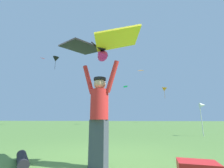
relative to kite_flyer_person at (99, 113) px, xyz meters
The scene contains 11 objects.
ground_plane 0.98m from the kite_flyer_person, 109.13° to the left, with size 120.00×120.00×0.00m, color #517A38.
kite_flyer_person is the anchor object (origin of this frame).
held_stunt_kite 1.32m from the kite_flyer_person, 106.54° to the right, with size 1.77×1.16×0.41m.
distant_kite_orange_high_left 18.05m from the kite_flyer_person, 83.43° to the left, with size 1.09×1.08×0.36m.
distant_kite_black_high_right 21.39m from the kite_flyer_person, 97.23° to the left, with size 0.85×0.88×1.49m.
distant_kite_teal_low_left 30.14m from the kite_flyer_person, 91.33° to the left, with size 1.23×1.21×0.37m.
distant_kite_orange_mid_left 36.08m from the kite_flyer_person, 76.08° to the left, with size 1.44×1.56×2.90m.
distant_kite_red_low_right 20.38m from the kite_flyer_person, 126.94° to the left, with size 0.66×0.68×0.26m.
distant_kite_black_overhead_distant 22.92m from the kite_flyer_person, 121.65° to the left, with size 1.28×1.22×2.15m.
spare_kite_bag 1.69m from the kite_flyer_person, behind, with size 0.18×0.18×0.97m, color black.
marker_flag 6.90m from the kite_flyer_person, 52.68° to the left, with size 0.30×0.24×1.64m.
Camera 1 is at (0.71, -3.08, 0.83)m, focal length 24.13 mm.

